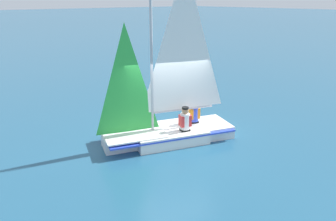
{
  "coord_description": "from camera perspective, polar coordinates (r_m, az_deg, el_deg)",
  "views": [
    {
      "loc": [
        6.26,
        7.28,
        4.31
      ],
      "look_at": [
        0.0,
        0.0,
        1.0
      ],
      "focal_mm": 35.0,
      "sensor_mm": 36.0,
      "label": 1
    }
  ],
  "objects": [
    {
      "name": "sailboat_main",
      "position": [
        10.25,
        0.12,
        -1.3
      ],
      "size": [
        4.32,
        2.82,
        5.41
      ],
      "rotation": [
        0.0,
        0.0,
        5.93
      ],
      "color": "white",
      "rests_on": "ground_plane"
    },
    {
      "name": "ground_plane",
      "position": [
        10.52,
        -0.0,
        -5.15
      ],
      "size": [
        260.0,
        260.0,
        0.0
      ],
      "primitive_type": "plane",
      "color": "#235675"
    },
    {
      "name": "sailor_helm",
      "position": [
        10.14,
        2.98,
        -2.27
      ],
      "size": [
        0.41,
        0.38,
        1.16
      ],
      "rotation": [
        0.0,
        0.0,
        5.93
      ],
      "color": "black",
      "rests_on": "ground_plane"
    },
    {
      "name": "sailor_crew",
      "position": [
        10.81,
        4.52,
        -0.93
      ],
      "size": [
        0.41,
        0.38,
        1.16
      ],
      "rotation": [
        0.0,
        0.0,
        5.93
      ],
      "color": "black",
      "rests_on": "ground_plane"
    }
  ]
}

